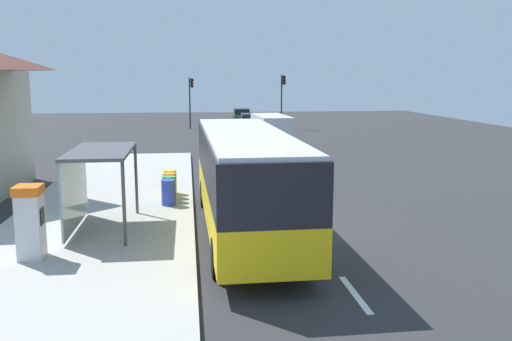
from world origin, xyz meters
TOP-DOWN VIEW (x-y plane):
  - ground_plane at (0.00, 14.00)m, footprint 56.00×92.00m
  - sidewalk_platform at (-6.40, 2.00)m, footprint 6.20×30.00m
  - lane_stripe_seg_0 at (0.25, -6.00)m, footprint 0.16×2.20m
  - lane_stripe_seg_1 at (0.25, -1.00)m, footprint 0.16×2.20m
  - lane_stripe_seg_2 at (0.25, 4.00)m, footprint 0.16×2.20m
  - lane_stripe_seg_3 at (0.25, 9.00)m, footprint 0.16×2.20m
  - lane_stripe_seg_4 at (0.25, 14.00)m, footprint 0.16×2.20m
  - lane_stripe_seg_5 at (0.25, 19.00)m, footprint 0.16×2.20m
  - lane_stripe_seg_6 at (0.25, 24.00)m, footprint 0.16×2.20m
  - lane_stripe_seg_7 at (0.25, 29.00)m, footprint 0.16×2.20m
  - bus at (-1.71, -0.78)m, footprint 2.64×11.04m
  - white_van at (2.20, 19.53)m, footprint 2.24×5.29m
  - sedan_near at (2.30, 41.56)m, footprint 1.92×4.44m
  - sedan_far at (2.30, 33.15)m, footprint 1.96×4.46m
  - ticket_machine at (-7.55, -2.99)m, footprint 0.66×0.76m
  - recycling_bin_blue at (-4.20, 2.72)m, footprint 0.52×0.52m
  - recycling_bin_green at (-4.20, 3.42)m, footprint 0.52×0.52m
  - recycling_bin_orange at (-4.20, 4.12)m, footprint 0.52×0.52m
  - recycling_bin_yellow at (-4.20, 4.82)m, footprint 0.52×0.52m
  - traffic_light_near_side at (5.50, 34.24)m, footprint 0.49×0.28m
  - traffic_light_far_side at (-3.10, 35.04)m, footprint 0.49×0.28m
  - bus_shelter at (-6.41, -0.29)m, footprint 1.80×4.00m

SIDE VIEW (x-z plane):
  - ground_plane at x=0.00m, z-range -0.04..0.00m
  - lane_stripe_seg_0 at x=0.25m, z-range 0.00..0.01m
  - lane_stripe_seg_1 at x=0.25m, z-range 0.00..0.01m
  - lane_stripe_seg_2 at x=0.25m, z-range 0.00..0.01m
  - lane_stripe_seg_3 at x=0.25m, z-range 0.00..0.01m
  - lane_stripe_seg_4 at x=0.25m, z-range 0.00..0.01m
  - lane_stripe_seg_5 at x=0.25m, z-range 0.00..0.01m
  - lane_stripe_seg_6 at x=0.25m, z-range 0.00..0.01m
  - lane_stripe_seg_7 at x=0.25m, z-range 0.00..0.01m
  - sidewalk_platform at x=-6.40m, z-range 0.00..0.18m
  - recycling_bin_blue at x=-4.20m, z-range 0.18..1.13m
  - recycling_bin_green at x=-4.20m, z-range 0.18..1.13m
  - recycling_bin_orange at x=-4.20m, z-range 0.18..1.13m
  - recycling_bin_yellow at x=-4.20m, z-range 0.18..1.13m
  - sedan_near at x=2.30m, z-range 0.03..1.55m
  - sedan_far at x=2.30m, z-range 0.03..1.55m
  - ticket_machine at x=-7.55m, z-range 0.20..2.14m
  - white_van at x=2.20m, z-range 0.19..2.49m
  - bus at x=-1.71m, z-range 0.24..3.45m
  - bus_shelter at x=-6.41m, z-range 0.85..3.35m
  - traffic_light_far_side at x=-3.10m, z-range 0.80..5.60m
  - traffic_light_near_side at x=5.50m, z-range 0.83..5.90m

